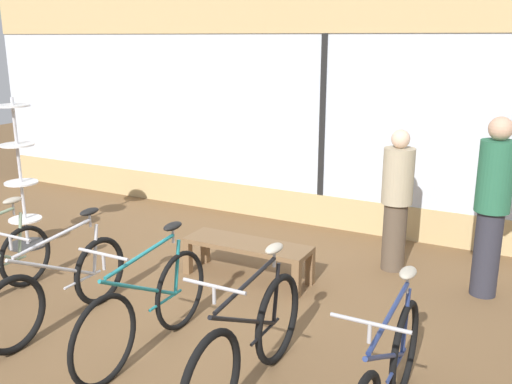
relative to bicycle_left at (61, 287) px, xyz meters
name	(u,v)px	position (x,y,z in m)	size (l,w,h in m)	color
ground_plane	(176,336)	(1.03, 0.30, -0.37)	(24.00, 24.00, 0.00)	brown
shop_back_wall	(323,108)	(1.03, 3.76, 1.27)	(12.00, 0.08, 3.20)	tan
bicycle_left	(61,287)	(0.00, 0.00, 0.00)	(0.46, 1.71, 1.02)	black
bicycle_center	(147,308)	(0.99, -0.02, 0.03)	(0.46, 1.71, 1.04)	black
bicycle_right	(249,344)	(2.00, -0.12, 0.03)	(0.46, 1.75, 1.05)	black
bicycle_far_right	(386,380)	(3.01, -0.10, 0.02)	(0.46, 1.75, 1.04)	black
accessory_rack	(22,187)	(-1.95, 1.29, 0.39)	(0.48, 0.48, 1.87)	#333333
display_bench	(247,249)	(1.00, 1.69, -0.03)	(1.40, 0.44, 0.42)	brown
customer_near_rack	(397,198)	(2.33, 2.69, 0.46)	(0.48, 0.48, 1.60)	brown
customer_by_window	(494,201)	(3.33, 2.48, 0.62)	(0.49, 0.56, 1.83)	#2D2D38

